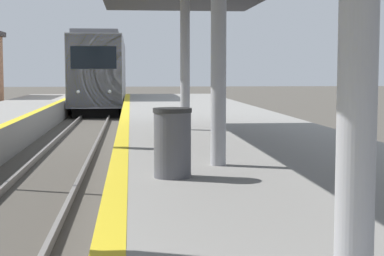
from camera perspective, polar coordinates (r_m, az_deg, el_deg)
train at (r=42.70m, az=-7.97°, el=4.89°), size 2.87×20.13×4.60m
trash_bin at (r=8.95m, az=-1.75°, el=-1.31°), size 0.55×0.55×0.97m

